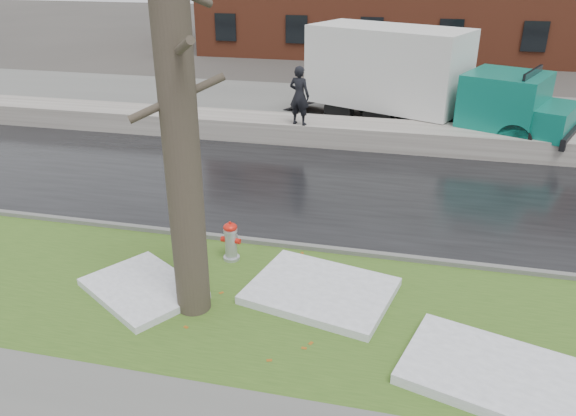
% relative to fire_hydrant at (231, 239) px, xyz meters
% --- Properties ---
extents(ground, '(120.00, 120.00, 0.00)m').
position_rel_fire_hydrant_xyz_m(ground, '(0.77, -0.20, -0.51)').
color(ground, '#47423D').
rests_on(ground, ground).
extents(verge, '(60.00, 4.50, 0.04)m').
position_rel_fire_hydrant_xyz_m(verge, '(0.77, -1.45, -0.49)').
color(verge, '#33521B').
rests_on(verge, ground).
extents(road, '(60.00, 7.00, 0.03)m').
position_rel_fire_hydrant_xyz_m(road, '(0.77, 4.30, -0.49)').
color(road, black).
rests_on(road, ground).
extents(parking_lot, '(60.00, 9.00, 0.03)m').
position_rel_fire_hydrant_xyz_m(parking_lot, '(0.77, 12.80, -0.49)').
color(parking_lot, slate).
rests_on(parking_lot, ground).
extents(curb, '(60.00, 0.15, 0.14)m').
position_rel_fire_hydrant_xyz_m(curb, '(0.77, 0.80, -0.44)').
color(curb, slate).
rests_on(curb, ground).
extents(snowbank, '(60.00, 1.60, 0.75)m').
position_rel_fire_hydrant_xyz_m(snowbank, '(0.77, 8.50, -0.13)').
color(snowbank, '#AFA9A0').
rests_on(snowbank, ground).
extents(bg_tree_left, '(1.40, 1.62, 6.50)m').
position_rel_fire_hydrant_xyz_m(bg_tree_left, '(-11.23, 21.80, 2.82)').
color(bg_tree_left, brown).
rests_on(bg_tree_left, ground).
extents(fire_hydrant, '(0.43, 0.37, 0.88)m').
position_rel_fire_hydrant_xyz_m(fire_hydrant, '(0.00, 0.00, 0.00)').
color(fire_hydrant, '#AFB2B7').
rests_on(fire_hydrant, verge).
extents(tree, '(1.36, 1.57, 7.58)m').
position_rel_fire_hydrant_xyz_m(tree, '(-0.10, -1.85, 3.35)').
color(tree, brown).
rests_on(tree, verge).
extents(box_truck, '(10.57, 5.80, 3.58)m').
position_rel_fire_hydrant_xyz_m(box_truck, '(3.40, 10.69, 1.38)').
color(box_truck, black).
rests_on(box_truck, ground).
extents(worker, '(0.80, 0.63, 1.93)m').
position_rel_fire_hydrant_xyz_m(worker, '(-0.24, 7.90, 1.21)').
color(worker, black).
rests_on(worker, snowbank).
extents(snow_patch_near, '(2.98, 2.53, 0.16)m').
position_rel_fire_hydrant_xyz_m(snow_patch_near, '(2.08, -0.90, -0.39)').
color(snow_patch_near, white).
rests_on(snow_patch_near, verge).
extents(snow_patch_far, '(2.72, 2.53, 0.14)m').
position_rel_fire_hydrant_xyz_m(snow_patch_far, '(-1.27, -1.59, -0.40)').
color(snow_patch_far, white).
rests_on(snow_patch_far, verge).
extents(snow_patch_side, '(3.19, 2.52, 0.18)m').
position_rel_fire_hydrant_xyz_m(snow_patch_side, '(5.14, -2.60, -0.38)').
color(snow_patch_side, white).
rests_on(snow_patch_side, verge).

